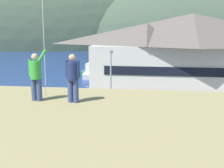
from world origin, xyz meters
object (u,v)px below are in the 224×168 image
moored_boat_outer_mooring (128,76)px  moored_boat_inner_slip (90,73)px  storage_shed_waterside (144,73)px  parked_car_front_row_end (75,147)px  person_companion (73,77)px  moored_boat_wharfside (92,70)px  parked_car_back_row_right (147,139)px  wharf_dock (110,74)px  parked_car_mid_row_center (64,116)px  parking_light_pole (111,77)px  parked_car_back_row_left (131,114)px  person_kite_flyer (36,75)px  harbor_lodge (191,52)px

moored_boat_outer_mooring → moored_boat_inner_slip: size_ratio=1.28×
storage_shed_waterside → parked_car_front_row_end: (-4.19, -22.03, -1.39)m
storage_shed_waterside → moored_boat_outer_mooring: bearing=110.4°
moored_boat_outer_mooring → person_companion: 37.06m
moored_boat_inner_slip → person_companion: size_ratio=3.52×
moored_boat_wharfside → parked_car_back_row_right: moored_boat_wharfside is taller
wharf_dock → moored_boat_wharfside: moored_boat_wharfside is taller
moored_boat_outer_mooring → wharf_dock: bearing=131.7°
parked_car_mid_row_center → parking_light_pole: (3.55, 4.88, 2.72)m
moored_boat_outer_mooring → parked_car_back_row_left: bearing=-85.2°
storage_shed_waterside → person_companion: 29.62m
parked_car_front_row_end → person_kite_flyer: person_kite_flyer is taller
parked_car_mid_row_center → parked_car_back_row_right: (7.33, -4.24, 0.00)m
person_kite_flyer → parked_car_back_row_left: bearing=79.4°
moored_boat_wharfside → storage_shed_waterside: bearing=-51.6°
moored_boat_inner_slip → parked_car_back_row_left: 25.49m
moored_boat_inner_slip → parked_car_front_row_end: 31.79m
moored_boat_wharfside → moored_boat_outer_mooring: bearing=-35.8°
parked_car_back_row_left → harbor_lodge: bearing=62.8°
person_kite_flyer → parking_light_pole: bearing=88.8°
parked_car_front_row_end → parked_car_back_row_right: (4.75, 1.92, 0.00)m
person_kite_flyer → moored_boat_outer_mooring: bearing=88.6°
parked_car_front_row_end → person_kite_flyer: bearing=-85.2°
parked_car_back_row_left → parked_car_front_row_end: bearing=-114.1°
wharf_dock → moored_boat_outer_mooring: size_ratio=1.68×
moored_boat_outer_mooring → person_companion: bearing=-89.2°
harbor_lodge → parked_car_mid_row_center: size_ratio=6.32×
parked_car_front_row_end → parked_car_mid_row_center: bearing=112.7°
person_companion → storage_shed_waterside: bearing=85.7°
moored_boat_outer_mooring → parked_car_front_row_end: bearing=-92.9°
wharf_dock → parked_car_back_row_right: parked_car_back_row_right is taller
parked_car_back_row_left → parking_light_pole: bearing=122.3°
harbor_lodge → moored_boat_wharfside: harbor_lodge is taller
harbor_lodge → moored_boat_wharfside: 21.49m
harbor_lodge → person_kite_flyer: harbor_lodge is taller
storage_shed_waterside → wharf_dock: (-6.29, 11.34, -2.10)m
parked_car_mid_row_center → person_companion: bearing=-71.1°
parked_car_back_row_left → parked_car_back_row_right: bearing=-75.0°
parking_light_pole → parked_car_back_row_right: bearing=-67.5°
moored_boat_outer_mooring → harbor_lodge: bearing=-42.6°
parked_car_mid_row_center → harbor_lodge: bearing=49.2°
moored_boat_wharfside → moored_boat_outer_mooring: size_ratio=1.02×
parked_car_back_row_right → person_companion: size_ratio=2.44×
parked_car_front_row_end → parking_light_pole: 11.42m
harbor_lodge → moored_boat_inner_slip: 19.37m
moored_boat_wharfside → parked_car_front_row_end: 35.01m
harbor_lodge → parked_car_front_row_end: harbor_lodge is taller
person_companion → parked_car_back_row_left: bearing=84.8°
moored_boat_inner_slip → person_companion: person_companion is taller
parked_car_back_row_right → person_kite_flyer: 11.60m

